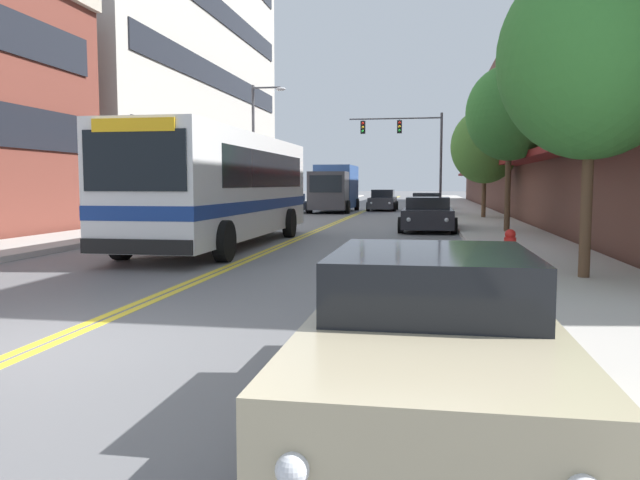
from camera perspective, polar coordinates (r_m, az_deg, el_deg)
The scene contains 19 objects.
ground_plane at distance 43.63m, azimuth 4.12°, elevation 2.69°, with size 240.00×240.00×0.00m, color slate.
sidewalk_left at distance 44.88m, azimuth -4.86°, elevation 2.85°, with size 3.07×106.00×0.15m.
sidewalk_right at distance 43.49m, azimuth 13.40°, elevation 2.66°, with size 3.07×106.00×0.15m.
centre_line at distance 43.63m, azimuth 4.12°, elevation 2.70°, with size 0.34×106.00×0.01m.
storefront_row_right at distance 44.32m, azimuth 21.10°, elevation 9.25°, with size 9.10×68.00×10.60m.
city_bus at distance 19.12m, azimuth -8.71°, elevation 5.08°, with size 2.93×11.59×3.29m.
car_silver_parked_left_mid at distance 39.79m, azimuth -2.73°, elevation 3.29°, with size 1.99×4.47×1.23m.
car_beige_parked_right_foreground at distance 4.99m, azimuth 10.10°, elevation -9.12°, with size 2.04×4.44×1.33m.
car_white_parked_right_mid at distance 36.72m, azimuth 9.73°, elevation 3.15°, with size 2.10×4.59×1.34m.
car_charcoal_parked_right_far at distance 24.94m, azimuth 9.81°, elevation 2.24°, with size 2.20×4.20×1.34m.
car_red_parked_right_end at distance 43.77m, azimuth 9.81°, elevation 3.40°, with size 2.19×4.41×1.21m.
car_dark_grey_moving_lead at distance 44.12m, azimuth 5.76°, elevation 3.58°, with size 2.00×4.77×1.46m.
box_truck at distance 41.82m, azimuth 1.36°, elevation 4.79°, with size 2.69×7.33×3.10m.
traffic_signal_mast at distance 45.76m, azimuth 8.22°, elevation 8.95°, with size 6.69×0.38×6.90m.
street_lamp_left_far at distance 35.26m, azimuth -5.69°, elevation 9.16°, with size 1.93×0.28×7.30m.
street_tree_right_near at distance 12.50m, azimuth 23.61°, elevation 15.07°, with size 3.31×3.31×5.77m.
street_tree_right_mid at distance 23.57m, azimuth 16.96°, elevation 11.04°, with size 3.08×3.08×5.92m.
street_tree_right_far at distance 33.21m, azimuth 14.85°, elevation 8.29°, with size 3.46×3.46×5.53m.
fire_hydrant at distance 12.69m, azimuth 16.95°, elevation -0.91°, with size 0.31×0.23×0.83m.
Camera 1 is at (4.37, -6.37, 1.85)m, focal length 35.00 mm.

